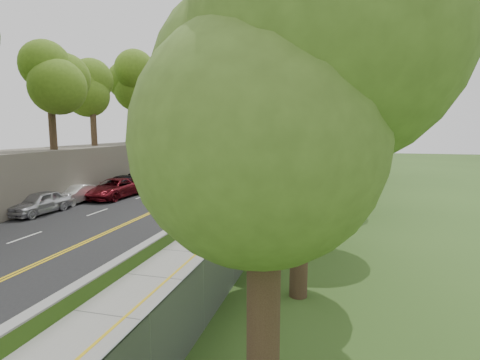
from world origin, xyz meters
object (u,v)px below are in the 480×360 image
at_px(concrete_block, 274,208).
at_px(person_far, 305,166).
at_px(painter_0, 227,203).
at_px(streetlight, 152,137).
at_px(signpost, 197,197).
at_px(car_1, 76,194).
at_px(car_2, 114,188).
at_px(construction_barrel, 299,169).
at_px(car_0, 40,203).

xyz_separation_m(concrete_block, person_far, (-0.10, 24.26, 0.40)).
height_order(painter_0, person_far, painter_0).
distance_m(streetlight, signpost, 20.72).
xyz_separation_m(car_1, car_2, (1.52, 2.63, 0.10)).
xyz_separation_m(construction_barrel, car_1, (-14.07, -23.65, 0.15)).
bearing_deg(painter_0, car_1, 89.90).
relative_size(car_1, painter_0, 2.36).
bearing_deg(signpost, painter_0, 84.31).
bearing_deg(construction_barrel, car_2, -120.84).
relative_size(construction_barrel, car_1, 0.25).
bearing_deg(construction_barrel, car_0, -117.15).
xyz_separation_m(streetlight, car_0, (-0.05, -15.34, -3.86)).
relative_size(streetlight, painter_0, 4.66).
distance_m(construction_barrel, person_far, 0.90).
height_order(concrete_block, car_2, car_2).
bearing_deg(car_2, construction_barrel, 62.13).
relative_size(car_0, car_2, 0.78).
distance_m(car_0, car_1, 3.61).
relative_size(signpost, painter_0, 1.81).
bearing_deg(car_1, car_0, -88.32).
xyz_separation_m(painter_0, person_far, (2.75, 25.31, -0.01)).
relative_size(streetlight, person_far, 4.73).
bearing_deg(construction_barrel, signpost, -94.77).
distance_m(streetlight, concrete_block, 19.44).
bearing_deg(signpost, concrete_block, 57.33).
distance_m(construction_barrel, car_0, 30.63).
bearing_deg(streetlight, car_2, -81.40).
bearing_deg(concrete_block, car_2, 168.04).
relative_size(streetlight, concrete_block, 5.99).
relative_size(signpost, car_2, 0.56).
height_order(car_0, car_1, car_0).
relative_size(construction_barrel, car_0, 0.23).
height_order(car_1, car_2, car_2).
distance_m(car_1, person_far, 28.24).
distance_m(car_0, car_2, 6.39).
bearing_deg(painter_0, car_0, 106.96).
bearing_deg(person_far, concrete_block, 113.72).
distance_m(signpost, car_0, 11.74).
bearing_deg(car_2, car_0, -99.94).
distance_m(streetlight, construction_barrel, 18.77).
height_order(construction_barrel, car_2, car_2).
distance_m(construction_barrel, car_2, 24.48).
distance_m(car_0, person_far, 31.33).
relative_size(car_2, person_far, 3.27).
height_order(streetlight, car_1, streetlight).
bearing_deg(construction_barrel, painter_0, -94.63).
bearing_deg(car_1, painter_0, -5.68).
distance_m(signpost, construction_barrel, 29.06).
distance_m(signpost, painter_0, 4.17).
bearing_deg(painter_0, construction_barrel, 1.24).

